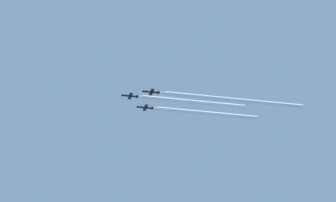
# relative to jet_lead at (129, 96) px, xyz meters

# --- Properties ---
(jet_lead) EXTENTS (7.37, 10.73, 2.58)m
(jet_lead) POSITION_rel_jet_lead_xyz_m (0.00, 0.00, 0.00)
(jet_lead) COLOR black
(jet_left_wingman) EXTENTS (7.37, 10.73, 2.58)m
(jet_left_wingman) POSITION_rel_jet_lead_xyz_m (-8.84, -9.42, -1.16)
(jet_left_wingman) COLOR black
(jet_right_wingman) EXTENTS (7.37, 10.73, 2.58)m
(jet_right_wingman) POSITION_rel_jet_lead_xyz_m (9.08, -9.64, -1.27)
(jet_right_wingman) COLOR black
(smoke_trail_lead) EXTENTS (2.09, 56.76, 2.09)m
(smoke_trail_lead) POSITION_rel_jet_lead_xyz_m (0.00, -33.31, -0.03)
(smoke_trail_lead) COLOR white
(smoke_trail_left_wingman) EXTENTS (2.09, 76.48, 2.09)m
(smoke_trail_left_wingman) POSITION_rel_jet_lead_xyz_m (-8.84, -52.57, -1.19)
(smoke_trail_left_wingman) COLOR white
(smoke_trail_right_wingman) EXTENTS (2.09, 56.80, 2.09)m
(smoke_trail_right_wingman) POSITION_rel_jet_lead_xyz_m (9.08, -42.97, -1.29)
(smoke_trail_right_wingman) COLOR white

